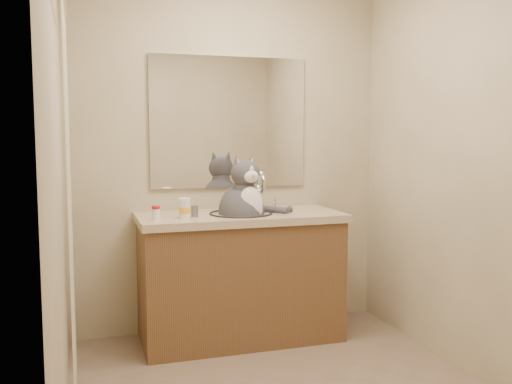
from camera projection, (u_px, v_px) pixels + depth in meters
room at (293, 169)px, 2.80m from camera, size 2.22×2.52×2.42m
vanity at (240, 274)px, 3.79m from camera, size 1.34×0.59×1.12m
mirror at (229, 122)px, 3.94m from camera, size 1.10×0.02×0.90m
shower_curtain at (70, 209)px, 2.60m from camera, size 0.02×1.30×1.93m
cat at (243, 209)px, 3.72m from camera, size 0.50×0.40×0.60m
pill_bottle_redcap at (156, 213)px, 3.46m from camera, size 0.06×0.06×0.09m
pill_bottle_orange at (185, 209)px, 3.53m from camera, size 0.09×0.09×0.13m
grey_canister at (195, 211)px, 3.60m from camera, size 0.06×0.06×0.07m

